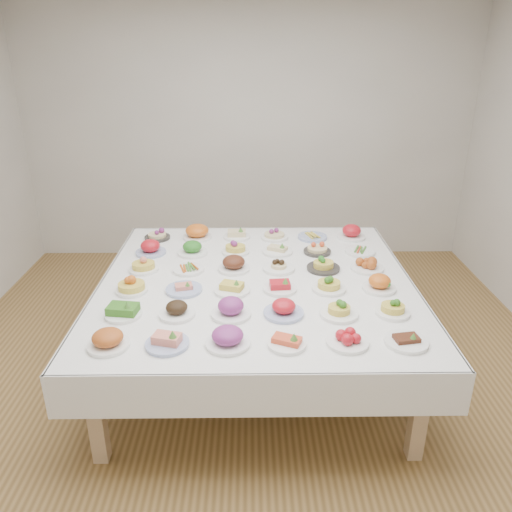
{
  "coord_description": "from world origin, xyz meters",
  "views": [
    {
      "loc": [
        0.01,
        -3.15,
        2.35
      ],
      "look_at": [
        0.06,
        0.3,
        0.88
      ],
      "focal_mm": 35.0,
      "sensor_mm": 36.0,
      "label": 1
    }
  ],
  "objects_px": {
    "dish_0": "(108,338)",
    "dish_35": "(352,231)",
    "dish_18": "(143,263)",
    "display_table": "(256,288)"
  },
  "relations": [
    {
      "from": "dish_0",
      "to": "dish_35",
      "type": "xyz_separation_m",
      "value": [
        1.72,
        1.73,
        0.01
      ]
    },
    {
      "from": "dish_35",
      "to": "dish_18",
      "type": "bearing_deg",
      "value": -158.51
    },
    {
      "from": "dish_18",
      "to": "dish_35",
      "type": "distance_m",
      "value": 1.85
    },
    {
      "from": "display_table",
      "to": "dish_0",
      "type": "distance_m",
      "value": 1.23
    },
    {
      "from": "display_table",
      "to": "dish_0",
      "type": "height_order",
      "value": "dish_0"
    },
    {
      "from": "dish_35",
      "to": "dish_0",
      "type": "bearing_deg",
      "value": -134.88
    },
    {
      "from": "display_table",
      "to": "dish_18",
      "type": "relative_size",
      "value": 10.37
    },
    {
      "from": "dish_0",
      "to": "dish_35",
      "type": "bearing_deg",
      "value": 45.12
    },
    {
      "from": "display_table",
      "to": "dish_18",
      "type": "height_order",
      "value": "dish_18"
    },
    {
      "from": "dish_18",
      "to": "dish_0",
      "type": "bearing_deg",
      "value": -89.87
    }
  ]
}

